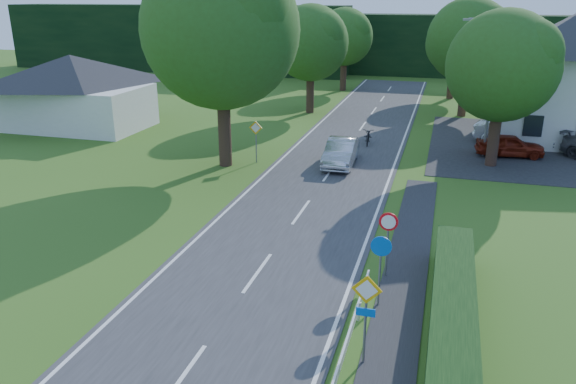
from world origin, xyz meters
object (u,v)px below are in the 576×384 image
(streetlight, at_px, (490,81))
(motorcycle, at_px, (368,136))
(moving_car, at_px, (341,152))
(parked_car_red, at_px, (510,145))
(parasol, at_px, (492,125))
(parked_car_silver_a, at_px, (515,132))

(streetlight, bearing_deg, motorcycle, 172.67)
(moving_car, distance_m, motorcycle, 5.22)
(parked_car_red, xyz_separation_m, parasol, (-0.76, 4.72, 0.19))
(motorcycle, relative_size, parked_car_red, 0.52)
(streetlight, relative_size, moving_car, 1.78)
(motorcycle, height_order, parasol, parasol)
(parked_car_silver_a, distance_m, parasol, 2.05)
(motorcycle, distance_m, parked_car_silver_a, 9.40)
(motorcycle, bearing_deg, parked_car_silver_a, 10.27)
(parked_car_red, height_order, parasol, parasol)
(parked_car_red, distance_m, parked_car_silver_a, 3.17)
(parasol, bearing_deg, parked_car_red, -80.89)
(moving_car, relative_size, parked_car_red, 1.15)
(streetlight, bearing_deg, moving_car, -151.23)
(streetlight, height_order, parked_car_red, streetlight)
(motorcycle, bearing_deg, streetlight, -12.53)
(moving_car, height_order, motorcycle, moving_car)
(streetlight, distance_m, motorcycle, 8.01)
(parked_car_silver_a, xyz_separation_m, parasol, (-1.27, 1.60, 0.03))
(parked_car_silver_a, bearing_deg, parasol, 51.91)
(motorcycle, bearing_deg, parked_car_red, -9.34)
(moving_car, height_order, parked_car_silver_a, parked_car_silver_a)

